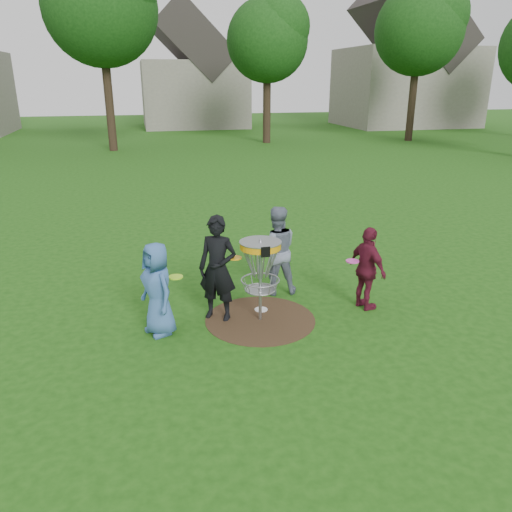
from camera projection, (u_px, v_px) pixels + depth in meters
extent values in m
plane|color=#19470F|center=(260.00, 320.00, 8.15)|extent=(100.00, 100.00, 0.00)
cylinder|color=#47331E|center=(260.00, 319.00, 8.15)|extent=(1.80, 1.80, 0.01)
imported|color=#385F9A|center=(158.00, 289.00, 7.50)|extent=(0.73, 0.84, 1.46)
imported|color=black|center=(218.00, 269.00, 7.93)|extent=(0.75, 0.67, 1.73)
imported|color=slate|center=(276.00, 250.00, 8.93)|extent=(0.83, 0.67, 1.62)
imported|color=maroon|center=(367.00, 269.00, 8.32)|extent=(0.56, 0.90, 1.43)
cylinder|color=white|center=(261.00, 310.00, 8.47)|extent=(0.22, 0.22, 0.02)
cylinder|color=#9EA0A5|center=(260.00, 281.00, 7.91)|extent=(0.05, 0.05, 1.38)
cylinder|color=orange|center=(260.00, 245.00, 7.72)|extent=(0.64, 0.64, 0.10)
cylinder|color=#9EA0A5|center=(260.00, 242.00, 7.70)|extent=(0.66, 0.66, 0.01)
cube|color=black|center=(266.00, 252.00, 7.42)|extent=(0.14, 0.02, 0.16)
torus|color=#9EA0A5|center=(260.00, 280.00, 7.91)|extent=(0.62, 0.62, 0.02)
torus|color=#9EA0A5|center=(260.00, 289.00, 7.96)|extent=(0.50, 0.50, 0.02)
cylinder|color=#9EA0A5|center=(260.00, 290.00, 7.97)|extent=(0.44, 0.44, 0.01)
cylinder|color=#A7F21A|center=(176.00, 277.00, 7.51)|extent=(0.22, 0.22, 0.02)
cylinder|color=#F8A614|center=(235.00, 258.00, 7.83)|extent=(0.22, 0.22, 0.02)
cylinder|color=#FF437D|center=(273.00, 246.00, 8.61)|extent=(0.22, 0.22, 0.02)
cylinder|color=#E83DB7|center=(352.00, 261.00, 8.21)|extent=(0.22, 0.22, 0.02)
cylinder|color=#38281C|center=(110.00, 106.00, 26.43)|extent=(0.46, 0.46, 4.62)
sphere|color=#164211|center=(100.00, 8.00, 24.84)|extent=(5.72, 5.72, 5.72)
cylinder|color=#38281C|center=(267.00, 111.00, 29.89)|extent=(0.46, 0.46, 3.78)
sphere|color=#164211|center=(267.00, 41.00, 28.59)|extent=(4.68, 4.68, 4.68)
cylinder|color=#38281C|center=(412.00, 106.00, 30.84)|extent=(0.46, 0.46, 4.20)
sphere|color=#164211|center=(419.00, 30.00, 29.40)|extent=(5.20, 5.20, 5.20)
cube|color=gray|center=(194.00, 94.00, 40.04)|extent=(8.00, 7.00, 5.00)
cube|color=#2D2826|center=(191.00, 41.00, 38.71)|extent=(6.11, 7.14, 6.11)
cube|color=gray|center=(405.00, 88.00, 40.78)|extent=(10.00, 8.00, 6.00)
cube|color=#2D2826|center=(411.00, 23.00, 39.17)|extent=(7.64, 8.16, 7.64)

